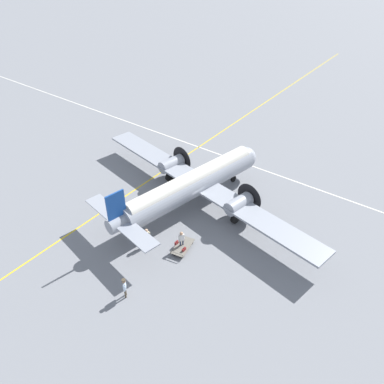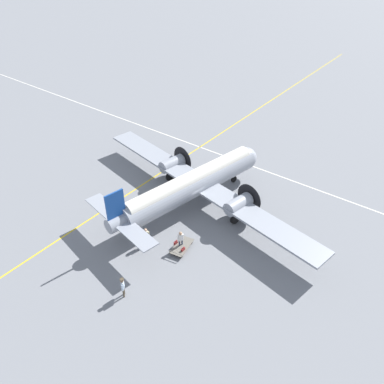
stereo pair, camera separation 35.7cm
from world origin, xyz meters
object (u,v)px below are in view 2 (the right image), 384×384
object	(u,v)px
airliner_main	(195,183)
suitcase_upright_spare	(176,244)
suitcase_near_door	(183,251)
passenger_boarding	(181,238)
crew_foreground	(123,285)
ramp_agent	(146,235)
baggage_cart	(182,246)

from	to	relation	value
airliner_main	suitcase_upright_spare	bearing A→B (deg)	-147.21
suitcase_near_door	passenger_boarding	bearing A→B (deg)	54.11
passenger_boarding	crew_foreground	bearing A→B (deg)	-155.96
airliner_main	passenger_boarding	size ratio (longest dim) A/B	15.68
passenger_boarding	suitcase_upright_spare	world-z (taller)	passenger_boarding
ramp_agent	suitcase_upright_spare	distance (m)	2.63
passenger_boarding	suitcase_near_door	size ratio (longest dim) A/B	2.94
crew_foreground	suitcase_near_door	size ratio (longest dim) A/B	3.01
crew_foreground	airliner_main	bearing A→B (deg)	-29.31
crew_foreground	ramp_agent	size ratio (longest dim) A/B	0.99
airliner_main	ramp_agent	world-z (taller)	airliner_main
suitcase_near_door	baggage_cart	world-z (taller)	suitcase_near_door
passenger_boarding	suitcase_near_door	xyz separation A→B (m)	(-0.41, -0.56, -0.78)
crew_foreground	ramp_agent	bearing A→B (deg)	-16.02
ramp_agent	baggage_cart	world-z (taller)	ramp_agent
airliner_main	passenger_boarding	bearing A→B (deg)	-143.13
suitcase_upright_spare	passenger_boarding	bearing A→B (deg)	-76.30
suitcase_upright_spare	baggage_cart	xyz separation A→B (m)	(0.03, -0.60, 0.02)
airliner_main	passenger_boarding	xyz separation A→B (m)	(-5.63, -2.75, -1.33)
crew_foreground	suitcase_upright_spare	distance (m)	6.37
passenger_boarding	ramp_agent	xyz separation A→B (m)	(-1.49, 2.52, 0.03)
crew_foreground	baggage_cart	size ratio (longest dim) A/B	0.69
passenger_boarding	suitcase_near_door	bearing A→B (deg)	-100.13
crew_foreground	baggage_cart	bearing A→B (deg)	-44.48
passenger_boarding	airliner_main	bearing A→B (deg)	51.77
passenger_boarding	suitcase_upright_spare	bearing A→B (deg)	129.46
airliner_main	crew_foreground	distance (m)	12.38
airliner_main	suitcase_upright_spare	world-z (taller)	airliner_main
airliner_main	ramp_agent	distance (m)	7.24
crew_foreground	baggage_cart	distance (m)	6.40
suitcase_near_door	baggage_cart	bearing A→B (deg)	50.66
crew_foreground	ramp_agent	world-z (taller)	ramp_agent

